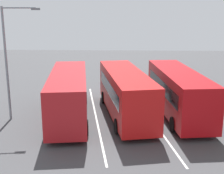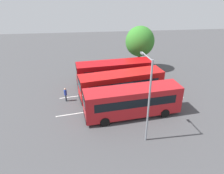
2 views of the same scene
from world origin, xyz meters
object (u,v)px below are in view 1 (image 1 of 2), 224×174
bus_far_left (178,91)px  street_lamp (9,56)px  bus_center_right (69,93)px  pedestrian (123,81)px  bus_center_left (125,92)px

bus_far_left → street_lamp: (-1.45, 11.52, 2.65)m
street_lamp → bus_center_right: bearing=-0.3°
street_lamp → bus_far_left: bearing=-0.1°
bus_far_left → pedestrian: 7.40m
bus_far_left → pedestrian: bus_far_left is taller
bus_far_left → bus_center_right: (-0.98, 7.73, 0.00)m
bus_center_left → street_lamp: size_ratio=1.35×
pedestrian → street_lamp: street_lamp is taller
bus_center_right → street_lamp: street_lamp is taller
bus_far_left → street_lamp: 11.91m
pedestrian → street_lamp: size_ratio=0.22×
pedestrian → street_lamp: bearing=-67.1°
bus_center_left → pedestrian: bearing=-9.5°
bus_far_left → street_lamp: size_ratio=1.34×
bus_far_left → bus_center_left: size_ratio=0.99×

